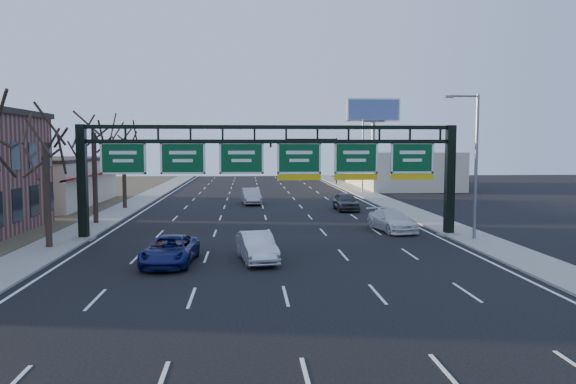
{
  "coord_description": "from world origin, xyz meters",
  "views": [
    {
      "loc": [
        -1.49,
        -27.61,
        5.93
      ],
      "look_at": [
        0.88,
        4.77,
        3.2
      ],
      "focal_mm": 35.0,
      "sensor_mm": 36.0,
      "label": 1
    }
  ],
  "objects": [
    {
      "name": "building_right_distant",
      "position": [
        20.0,
        50.0,
        2.5
      ],
      "size": [
        12.0,
        20.0,
        5.0
      ],
      "primitive_type": "cube",
      "color": "beige",
      "rests_on": "ground"
    },
    {
      "name": "sidewalk_right",
      "position": [
        12.8,
        20.0,
        0.06
      ],
      "size": [
        3.0,
        120.0,
        0.12
      ],
      "primitive_type": "cube",
      "color": "gray",
      "rests_on": "ground"
    },
    {
      "name": "streetlight_near",
      "position": [
        12.47,
        6.0,
        5.08
      ],
      "size": [
        2.15,
        0.22,
        9.0
      ],
      "color": "slate",
      "rests_on": "sidewalk_right"
    },
    {
      "name": "car_white_wagon",
      "position": [
        8.45,
        10.07,
        0.74
      ],
      "size": [
        2.91,
        5.35,
        1.47
      ],
      "primitive_type": "imported",
      "rotation": [
        0.0,
        0.0,
        0.18
      ],
      "color": "silver",
      "rests_on": "ground"
    },
    {
      "name": "traffic_signal_mast",
      "position": [
        5.69,
        55.0,
        5.5
      ],
      "size": [
        10.16,
        0.54,
        7.0
      ],
      "color": "black",
      "rests_on": "ground"
    },
    {
      "name": "billboard_right",
      "position": [
        15.0,
        44.98,
        9.06
      ],
      "size": [
        7.0,
        0.5,
        12.0
      ],
      "color": "slate",
      "rests_on": "ground"
    },
    {
      "name": "sidewalk_left",
      "position": [
        -12.8,
        20.0,
        0.06
      ],
      "size": [
        3.0,
        120.0,
        0.12
      ],
      "primitive_type": "cube",
      "color": "gray",
      "rests_on": "ground"
    },
    {
      "name": "sign_gantry",
      "position": [
        0.16,
        8.0,
        4.63
      ],
      "size": [
        24.6,
        1.2,
        7.2
      ],
      "color": "black",
      "rests_on": "ground"
    },
    {
      "name": "cream_strip",
      "position": [
        -21.48,
        29.0,
        2.36
      ],
      "size": [
        10.9,
        18.4,
        4.7
      ],
      "color": "beige",
      "rests_on": "ground"
    },
    {
      "name": "car_silver_distant",
      "position": [
        -1.09,
        28.54,
        0.8
      ],
      "size": [
        2.09,
        4.96,
        1.59
      ],
      "primitive_type": "imported",
      "rotation": [
        0.0,
        0.0,
        0.09
      ],
      "color": "#A6A6AA",
      "rests_on": "ground"
    },
    {
      "name": "lane_markings",
      "position": [
        0.0,
        20.0,
        0.01
      ],
      "size": [
        21.6,
        120.0,
        0.01
      ],
      "primitive_type": "cube",
      "color": "white",
      "rests_on": "ground"
    },
    {
      "name": "ground",
      "position": [
        0.0,
        0.0,
        0.0
      ],
      "size": [
        160.0,
        160.0,
        0.0
      ],
      "primitive_type": "plane",
      "color": "black",
      "rests_on": "ground"
    },
    {
      "name": "tree_far",
      "position": [
        -12.8,
        25.0,
        7.48
      ],
      "size": [
        3.6,
        3.6,
        8.86
      ],
      "color": "black",
      "rests_on": "sidewalk_left"
    },
    {
      "name": "car_blue_suv",
      "position": [
        -5.34,
        0.28,
        0.7
      ],
      "size": [
        2.67,
        5.2,
        1.4
      ],
      "primitive_type": "imported",
      "rotation": [
        0.0,
        0.0,
        -0.07
      ],
      "color": "navy",
      "rests_on": "ground"
    },
    {
      "name": "streetlight_far",
      "position": [
        12.47,
        40.0,
        5.08
      ],
      "size": [
        2.15,
        0.22,
        9.0
      ],
      "color": "slate",
      "rests_on": "sidewalk_right"
    },
    {
      "name": "tree_mid",
      "position": [
        -12.8,
        15.0,
        7.85
      ],
      "size": [
        3.6,
        3.6,
        9.24
      ],
      "color": "black",
      "rests_on": "sidewalk_left"
    },
    {
      "name": "tree_gantry",
      "position": [
        -12.8,
        5.0,
        7.11
      ],
      "size": [
        3.6,
        3.6,
        8.48
      ],
      "color": "black",
      "rests_on": "sidewalk_left"
    },
    {
      "name": "car_silver_sedan",
      "position": [
        -1.01,
        0.69,
        0.74
      ],
      "size": [
        2.26,
        4.67,
        1.47
      ],
      "primitive_type": "imported",
      "rotation": [
        0.0,
        0.0,
        0.16
      ],
      "color": "silver",
      "rests_on": "ground"
    },
    {
      "name": "car_grey_far",
      "position": [
        7.46,
        22.62,
        0.81
      ],
      "size": [
        2.0,
        4.79,
        1.62
      ],
      "primitive_type": "imported",
      "rotation": [
        0.0,
        0.0,
        0.02
      ],
      "color": "#3D4042",
      "rests_on": "ground"
    }
  ]
}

